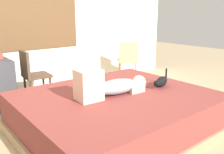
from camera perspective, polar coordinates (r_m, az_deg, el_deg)
ground_plane at (r=2.88m, az=0.63°, el=-14.56°), size 16.00×16.00×0.00m
back_wall_with_window at (r=4.52m, az=-18.65°, el=14.48°), size 6.40×0.14×2.90m
bed at (r=2.96m, az=0.92°, el=-8.49°), size 2.20×1.89×0.48m
person_lying at (r=2.81m, az=-0.45°, el=-2.03°), size 0.94×0.32×0.34m
cat at (r=3.20m, az=11.41°, el=-1.08°), size 0.35×0.19×0.21m
cup at (r=4.05m, az=-24.59°, el=4.49°), size 0.07×0.07×0.08m
chair_by_desk at (r=3.96m, az=-18.18°, el=0.84°), size 0.40×0.40×0.86m
chair_spare at (r=4.97m, az=3.75°, el=4.26°), size 0.53×0.53×0.86m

